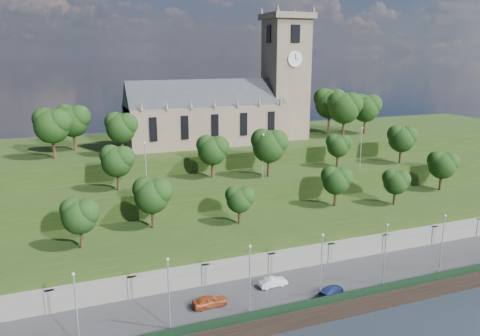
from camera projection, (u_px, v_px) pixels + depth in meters
name	position (u px, v px, depth m)	size (l,w,h in m)	color
ground	(343.00, 317.00, 60.37)	(320.00, 320.00, 0.00)	#1A232B
promenade	(319.00, 289.00, 65.56)	(160.00, 12.00, 2.00)	#2D2D30
quay_wall	(343.00, 310.00, 60.06)	(160.00, 0.50, 2.20)	black
fence	(341.00, 297.00, 60.29)	(160.00, 0.10, 1.20)	black
retaining_wall	(299.00, 262.00, 70.61)	(160.00, 2.10, 5.00)	slate
embankment_lower	(282.00, 238.00, 75.71)	(160.00, 12.00, 8.00)	#203411
embankment_upper	(256.00, 206.00, 85.19)	(160.00, 10.00, 12.00)	#203411
hilltop	(219.00, 172.00, 103.85)	(160.00, 32.00, 15.00)	#203411
church	(228.00, 106.00, 96.89)	(38.60, 12.35, 27.60)	#6C5D4C
trees_lower	(286.00, 185.00, 74.23)	(70.01, 8.90, 7.73)	#322113
trees_upper	(272.00, 146.00, 82.57)	(59.73, 8.37, 8.53)	#322113
trees_hilltop	(252.00, 111.00, 97.77)	(73.74, 16.09, 10.23)	#322113
lamp_posts_promenade	(322.00, 261.00, 60.23)	(60.36, 0.36, 8.92)	#B2B2B7
lamp_posts_upper	(263.00, 153.00, 79.94)	(40.36, 0.36, 7.89)	#B2B2B7
car_left	(210.00, 301.00, 59.04)	(1.78, 4.43, 1.51)	#A6431B
car_middle	(273.00, 282.00, 64.15)	(1.42, 4.07, 1.34)	silver
car_right	(331.00, 290.00, 61.93)	(1.71, 4.19, 1.22)	navy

